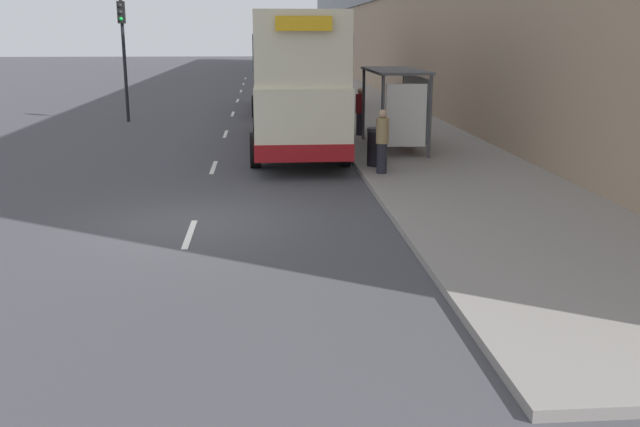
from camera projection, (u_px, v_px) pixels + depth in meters
ground_plane at (194, 223)px, 14.38m from camera, size 220.00×220.00×0.00m
pavement at (332, 85)px, 52.08m from camera, size 5.00×93.00×0.14m
lane_mark_0 at (190, 234)px, 13.54m from camera, size 0.12×2.00×0.01m
lane_mark_1 at (214, 167)px, 20.30m from camera, size 0.12×2.00×0.01m
lane_mark_2 at (226, 134)px, 27.06m from camera, size 0.12×2.00×0.01m
lane_mark_3 at (233, 114)px, 33.82m from camera, size 0.12×2.00×0.01m
lane_mark_4 at (238, 101)px, 40.58m from camera, size 0.12×2.00×0.01m
lane_mark_5 at (241, 91)px, 47.34m from camera, size 0.12×2.00×0.01m
lane_mark_6 at (243, 84)px, 54.10m from camera, size 0.12×2.00×0.01m
lane_mark_7 at (245, 78)px, 60.86m from camera, size 0.12×2.00×0.01m
bus_shelter at (402, 94)px, 22.23m from camera, size 1.60×4.20×2.48m
double_decker_bus_near at (294, 79)px, 23.15m from camera, size 2.85×11.00×4.30m
double_decker_bus_ahead at (281, 64)px, 34.99m from camera, size 2.85×10.18×4.30m
car_0 at (274, 59)px, 82.83m from camera, size 2.03×4.17×1.75m
pedestrian_at_shelter at (360, 111)px, 25.59m from camera, size 0.34×0.34×1.69m
pedestrian_1 at (382, 141)px, 18.54m from camera, size 0.33×0.33×1.67m
litter_bin at (377, 147)px, 19.70m from camera, size 0.55×0.55×1.05m
traffic_light_far_kerb at (123, 40)px, 30.05m from camera, size 0.30×0.32×5.12m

